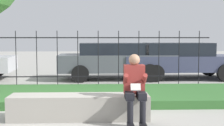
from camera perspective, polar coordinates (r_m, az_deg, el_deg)
The scene contains 7 objects.
ground_plane at distance 6.22m, azimuth -8.74°, elevation -10.09°, with size 60.00×60.00×0.00m, color #9E9B93.
stone_bench at distance 6.14m, azimuth -5.95°, elevation -8.22°, with size 2.69×0.59×0.47m.
person_seated_reader at distance 5.75m, azimuth 4.18°, elevation -4.14°, with size 0.42×0.73×1.27m.
grass_berm at distance 8.11m, azimuth -7.14°, elevation -5.89°, with size 10.29×2.55×0.19m.
iron_fence at distance 9.80m, azimuth -6.26°, elevation 0.89°, with size 8.29×0.03×1.79m.
car_parked_center at distance 11.81m, azimuth 0.61°, elevation 0.59°, with size 4.37×1.93×1.38m.
car_parked_right at distance 12.24m, azimuth 12.41°, elevation 0.65°, with size 4.46×2.00×1.38m.
Camera 1 is at (0.71, -5.97, 1.58)m, focal length 50.00 mm.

